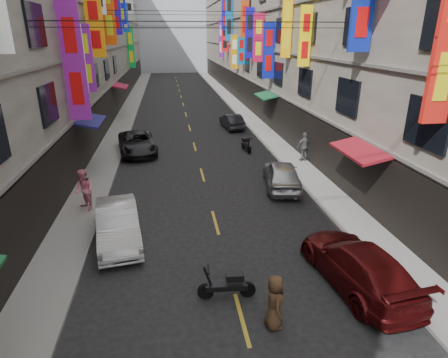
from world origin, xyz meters
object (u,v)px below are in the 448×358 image
object	(u,v)px
car_right_mid	(282,174)
pedestrian_lfar	(84,190)
scooter_crossing	(228,285)
pedestrian_rfar	(304,147)
car_left_far	(137,143)
pedestrian_crossing	(275,302)
car_right_near	(358,265)
scooter_far_right	(246,145)
car_left_mid	(118,224)
car_right_far	(232,121)

from	to	relation	value
car_right_mid	pedestrian_lfar	world-z (taller)	pedestrian_lfar
scooter_crossing	pedestrian_rfar	xyz separation A→B (m)	(6.85, 12.30, 0.60)
car_left_far	pedestrian_crossing	world-z (taller)	pedestrian_crossing
car_right_mid	pedestrian_crossing	distance (m)	10.39
car_left_far	car_right_near	bearing A→B (deg)	-71.91
scooter_far_right	car_right_near	size ratio (longest dim) A/B	0.36
car_right_near	pedestrian_crossing	world-z (taller)	pedestrian_crossing
scooter_far_right	car_left_mid	bearing A→B (deg)	49.78
car_left_mid	car_right_far	world-z (taller)	car_left_mid
pedestrian_crossing	car_left_mid	bearing A→B (deg)	43.90
car_left_far	pedestrian_lfar	bearing A→B (deg)	-109.39
pedestrian_rfar	car_right_far	bearing A→B (deg)	-85.47
pedestrian_lfar	car_right_mid	bearing A→B (deg)	58.73
scooter_crossing	car_left_mid	world-z (taller)	car_left_mid
scooter_far_right	car_right_mid	world-z (taller)	car_right_mid
car_right_mid	pedestrian_rfar	world-z (taller)	pedestrian_rfar
scooter_crossing	car_left_mid	xyz separation A→B (m)	(-3.70, 4.04, 0.29)
car_right_far	pedestrian_lfar	bearing A→B (deg)	52.26
car_right_far	car_left_far	bearing A→B (deg)	33.00
scooter_crossing	car_right_mid	world-z (taller)	car_right_mid
car_right_near	car_right_mid	world-z (taller)	car_right_mid
car_right_near	car_right_mid	distance (m)	8.44
pedestrian_rfar	pedestrian_crossing	world-z (taller)	pedestrian_rfar
car_right_near	car_left_far	bearing A→B (deg)	-70.21
scooter_far_right	car_left_mid	world-z (taller)	car_left_mid
scooter_crossing	pedestrian_crossing	xyz separation A→B (m)	(1.08, -1.40, 0.37)
scooter_crossing	car_right_mid	xyz separation A→B (m)	(4.25, 8.49, 0.29)
pedestrian_rfar	pedestrian_lfar	bearing A→B (deg)	11.48
car_right_near	pedestrian_lfar	bearing A→B (deg)	-42.17
scooter_crossing	car_left_far	bearing A→B (deg)	17.63
car_right_mid	car_right_far	distance (m)	13.75
scooter_crossing	pedestrian_rfar	bearing A→B (deg)	-24.68
scooter_crossing	pedestrian_crossing	bearing A→B (deg)	-137.93
car_right_near	pedestrian_crossing	bearing A→B (deg)	17.63
car_right_far	car_left_mid	bearing A→B (deg)	61.10
car_right_far	pedestrian_rfar	distance (m)	10.37
car_left_mid	scooter_far_right	bearing A→B (deg)	47.68
car_left_mid	pedestrian_lfar	bearing A→B (deg)	112.43
scooter_crossing	car_right_mid	bearing A→B (deg)	-22.17
car_right_near	car_right_far	world-z (taller)	car_right_near
scooter_crossing	car_left_far	world-z (taller)	car_left_far
scooter_crossing	scooter_far_right	world-z (taller)	same
car_right_far	pedestrian_crossing	size ratio (longest dim) A/B	2.36
car_right_far	pedestrian_lfar	world-z (taller)	pedestrian_lfar
scooter_far_right	car_right_mid	xyz separation A→B (m)	(0.50, -6.88, 0.29)
car_right_near	car_right_mid	xyz separation A→B (m)	(0.00, 8.44, 0.01)
pedestrian_rfar	car_left_far	bearing A→B (deg)	-31.21
scooter_crossing	car_left_mid	bearing A→B (deg)	46.99
scooter_crossing	car_right_far	distance (m)	22.57
scooter_crossing	scooter_far_right	bearing A→B (deg)	-9.29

